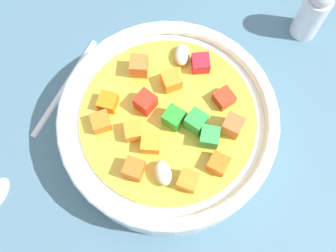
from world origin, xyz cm
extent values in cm
cube|color=#42667A|center=(0.00, 0.00, -1.00)|extent=(140.00, 140.00, 2.00)
cylinder|color=white|center=(0.00, 0.00, 2.40)|extent=(20.96, 20.96, 4.79)
torus|color=white|center=(0.00, 0.00, 5.20)|extent=(21.05, 21.05, 1.35)
cylinder|color=gold|center=(0.00, 0.00, 4.99)|extent=(16.77, 16.77, 0.40)
cube|color=#E35F2F|center=(-2.04, 5.63, 6.12)|extent=(1.77, 1.77, 1.85)
cube|color=red|center=(-6.24, 0.08, 5.90)|extent=(2.33, 2.33, 1.40)
cube|color=orange|center=(2.87, -1.91, 5.90)|extent=(2.36, 2.36, 1.42)
cube|color=green|center=(-0.69, 2.57, 6.16)|extent=(1.81, 1.81, 1.93)
cube|color=orange|center=(-3.17, -1.49, 5.97)|extent=(2.35, 2.35, 1.56)
cube|color=red|center=(0.40, -2.43, 6.11)|extent=(1.89, 1.89, 1.83)
cube|color=orange|center=(3.13, 0.08, 5.90)|extent=(2.25, 2.25, 1.41)
cube|color=orange|center=(-2.87, -4.90, 6.14)|extent=(2.24, 2.24, 1.90)
cube|color=#278F28|center=(0.37, 0.61, 6.08)|extent=(1.74, 1.74, 1.76)
cube|color=green|center=(0.35, 4.34, 6.10)|extent=(2.14, 2.14, 1.81)
cube|color=orange|center=(4.39, 4.62, 5.93)|extent=(1.92, 1.92, 1.47)
ellipsoid|color=beige|center=(4.92, 2.38, 5.98)|extent=(2.71, 2.73, 1.57)
cube|color=orange|center=(1.69, -5.55, 5.84)|extent=(2.06, 2.06, 1.30)
ellipsoid|color=beige|center=(-6.20, -2.03, 5.79)|extent=(2.77, 2.40, 1.19)
cube|color=orange|center=(1.67, 6.17, 5.84)|extent=(1.74, 1.74, 1.30)
cube|color=orange|center=(5.91, 0.26, 6.05)|extent=(1.94, 1.94, 1.71)
cube|color=orange|center=(3.68, -4.99, 5.88)|extent=(2.36, 2.36, 1.38)
cube|color=red|center=(-4.19, 3.66, 5.78)|extent=(2.23, 2.23, 1.18)
cylinder|color=silver|center=(1.04, -12.61, 0.35)|extent=(12.89, 1.47, 0.70)
cylinder|color=silver|center=(-18.95, 7.04, 2.94)|extent=(3.02, 3.02, 5.89)
camera|label=1|loc=(11.56, 6.77, 41.25)|focal=43.78mm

